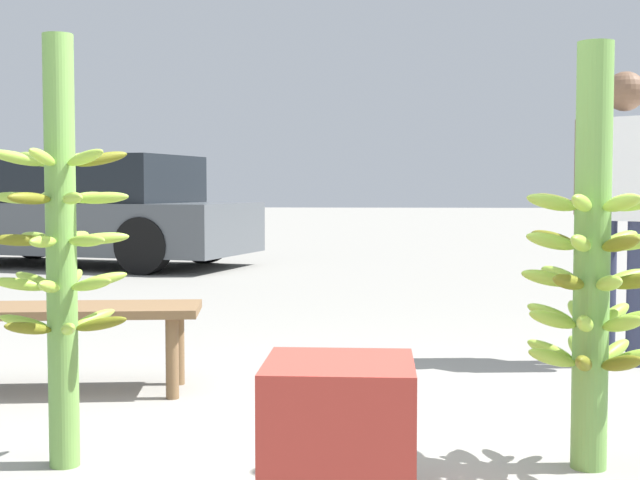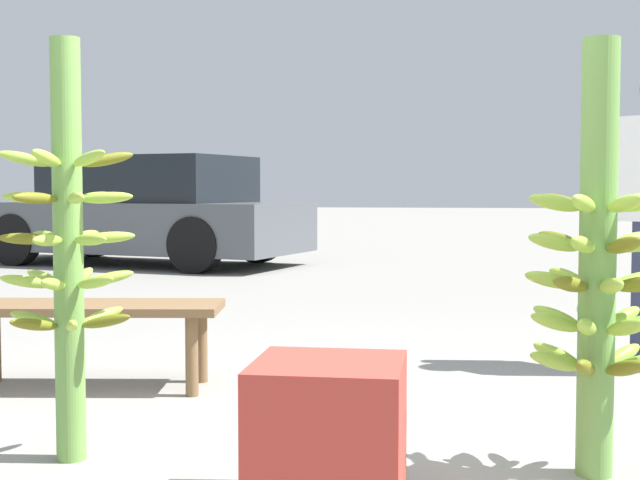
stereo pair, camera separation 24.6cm
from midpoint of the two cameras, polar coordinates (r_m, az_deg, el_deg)
The scene contains 6 objects.
ground_plane at distance 3.06m, azimuth 2.77°, elevation -15.07°, with size 80.00×80.00×0.00m, color gray.
banana_stalk_left at distance 3.21m, azimuth -13.73°, elevation -0.45°, with size 0.47×0.47×1.49m.
banana_stalk_center at distance 3.14m, azimuth 19.50°, elevation -1.75°, with size 0.48×0.48×1.46m.
market_bench at distance 4.40m, azimuth -13.02°, elevation -4.78°, with size 1.31×0.58×0.41m.
parked_car at distance 11.41m, azimuth -10.69°, elevation 1.74°, with size 4.46×2.72×1.35m.
produce_crate at distance 2.74m, azimuth 3.17°, elevation -12.37°, with size 0.45×0.45×0.45m.
Camera 2 is at (0.40, -2.88, 0.97)m, focal length 50.00 mm.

